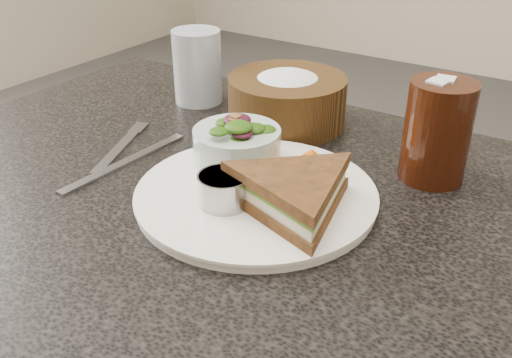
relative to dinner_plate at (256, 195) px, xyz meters
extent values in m
cylinder|color=white|center=(0.00, 0.00, 0.00)|extent=(0.30, 0.30, 0.01)
cylinder|color=#9C9C9C|center=(-0.02, -0.05, 0.03)|extent=(0.08, 0.08, 0.04)
cone|color=#EE5A00|center=(0.03, 0.09, 0.02)|extent=(0.10, 0.10, 0.03)
cube|color=#999EA6|center=(-0.25, 0.01, 0.00)|extent=(0.07, 0.15, 0.00)
cube|color=#91959A|center=(-0.21, -0.02, 0.00)|extent=(0.03, 0.22, 0.00)
cylinder|color=#A5B1BA|center=(-0.27, 0.23, 0.06)|extent=(0.10, 0.10, 0.13)
camera|label=1|loc=(0.34, -0.51, 0.36)|focal=40.00mm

